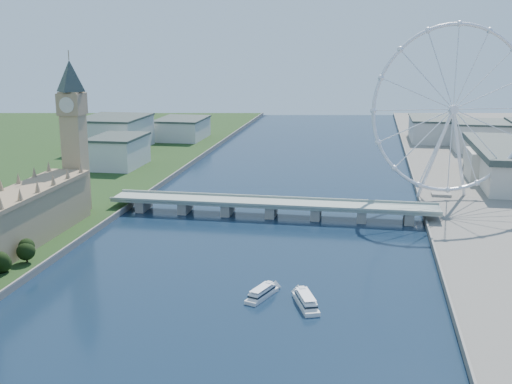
# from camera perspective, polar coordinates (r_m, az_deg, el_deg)

# --- Properties ---
(big_ben) EXTENTS (20.02, 20.02, 110.00)m
(big_ben) POSITION_cam_1_polar(r_m,az_deg,el_deg) (436.30, -15.98, 6.44)
(big_ben) COLOR tan
(big_ben) RESTS_ON ground
(westminster_bridge) EXTENTS (220.00, 22.00, 9.50)m
(westminster_bridge) POSITION_cam_1_polar(r_m,az_deg,el_deg) (430.56, 1.40, -1.26)
(westminster_bridge) COLOR gray
(westminster_bridge) RESTS_ON ground
(london_eye) EXTENTS (113.60, 39.12, 124.30)m
(london_eye) POSITION_cam_1_polar(r_m,az_deg,el_deg) (473.04, 17.12, 6.99)
(london_eye) COLOR silver
(london_eye) RESTS_ON ground
(county_hall) EXTENTS (54.00, 144.00, 35.00)m
(county_hall) POSITION_cam_1_polar(r_m,az_deg,el_deg) (565.62, 21.29, 0.70)
(county_hall) COLOR beige
(county_hall) RESTS_ON ground
(city_skyline) EXTENTS (505.00, 280.00, 32.00)m
(city_skyline) POSITION_cam_1_polar(r_m,az_deg,el_deg) (679.55, 7.99, 4.96)
(city_skyline) COLOR beige
(city_skyline) RESTS_ON ground
(tour_boat_near) EXTENTS (14.52, 25.78, 5.50)m
(tour_boat_near) POSITION_cam_1_polar(r_m,az_deg,el_deg) (299.49, 0.52, -9.34)
(tour_boat_near) COLOR silver
(tour_boat_near) RESTS_ON ground
(tour_boat_far) EXTENTS (16.15, 28.49, 6.11)m
(tour_boat_far) POSITION_cam_1_polar(r_m,az_deg,el_deg) (291.30, 4.45, -10.06)
(tour_boat_far) COLOR silver
(tour_boat_far) RESTS_ON ground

